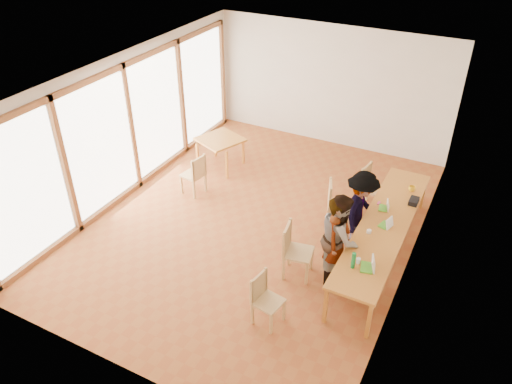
{
  "coord_description": "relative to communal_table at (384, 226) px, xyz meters",
  "views": [
    {
      "loc": [
        3.72,
        -7.23,
        5.93
      ],
      "look_at": [
        0.28,
        -0.56,
        1.1
      ],
      "focal_mm": 35.0,
      "sensor_mm": 36.0,
      "label": 1
    }
  ],
  "objects": [
    {
      "name": "person_far",
      "position": [
        -0.48,
        0.12,
        0.08
      ],
      "size": [
        0.6,
        1.03,
        1.57
      ],
      "primitive_type": "imported",
      "rotation": [
        0.0,
        0.0,
        1.59
      ],
      "color": "gray",
      "rests_on": "ground"
    },
    {
      "name": "chair_far",
      "position": [
        -1.09,
        0.5,
        -0.1
      ],
      "size": [
        0.59,
        0.59,
        0.53
      ],
      "rotation": [
        0.0,
        0.0,
        0.36
      ],
      "color": "tan",
      "rests_on": "ground"
    },
    {
      "name": "laptop_near",
      "position": [
        0.1,
        -1.28,
        0.11
      ],
      "size": [
        0.27,
        0.3,
        0.22
      ],
      "rotation": [
        0.0,
        0.0,
        0.23
      ],
      "color": "#54B629",
      "rests_on": "communal_table"
    },
    {
      "name": "side_table",
      "position": [
        -4.25,
        1.52,
        -0.03
      ],
      "size": [
        0.9,
        0.9,
        0.75
      ],
      "rotation": [
        0.0,
        0.0,
        -0.38
      ],
      "color": "orange",
      "rests_on": "ground"
    },
    {
      "name": "laptop_far",
      "position": [
        -0.11,
        0.44,
        0.1
      ],
      "size": [
        0.22,
        0.24,
        0.18
      ],
      "rotation": [
        0.0,
        0.0,
        0.18
      ],
      "color": "#54B629",
      "rests_on": "communal_table"
    },
    {
      "name": "communal_table",
      "position": [
        0.0,
        0.0,
        0.0
      ],
      "size": [
        0.8,
        4.0,
        0.75
      ],
      "color": "orange",
      "rests_on": "ground"
    },
    {
      "name": "chair_spare",
      "position": [
        -4.12,
        0.27,
        -0.14
      ],
      "size": [
        0.49,
        0.49,
        0.49
      ],
      "rotation": [
        0.0,
        0.0,
        2.98
      ],
      "color": "tan",
      "rests_on": "ground"
    },
    {
      "name": "condiment_cup",
      "position": [
        -0.17,
        -0.4,
        0.08
      ],
      "size": [
        0.08,
        0.08,
        0.06
      ],
      "primitive_type": "cylinder",
      "color": "white",
      "rests_on": "communal_table"
    },
    {
      "name": "ground",
      "position": [
        -2.5,
        -0.05,
        -0.7
      ],
      "size": [
        8.0,
        8.0,
        0.0
      ],
      "primitive_type": "plane",
      "color": "#995225",
      "rests_on": "ground"
    },
    {
      "name": "chair_near",
      "position": [
        -1.21,
        -2.32,
        -0.17
      ],
      "size": [
        0.47,
        0.47,
        0.47
      ],
      "rotation": [
        0.0,
        0.0,
        -0.16
      ],
      "color": "tan",
      "rests_on": "ground"
    },
    {
      "name": "pink_phone",
      "position": [
        -0.26,
        0.56,
        0.05
      ],
      "size": [
        0.05,
        0.1,
        0.01
      ],
      "primitive_type": "cube",
      "color": "#E63F81",
      "rests_on": "communal_table"
    },
    {
      "name": "wall_right",
      "position": [
        0.5,
        -0.05,
        0.8
      ],
      "size": [
        0.1,
        8.0,
        3.0
      ],
      "primitive_type": "cube",
      "color": "beige",
      "rests_on": "ground"
    },
    {
      "name": "laptop_mid",
      "position": [
        0.05,
        -0.07,
        0.1
      ],
      "size": [
        0.24,
        0.26,
        0.19
      ],
      "rotation": [
        0.0,
        0.0,
        -0.27
      ],
      "color": "#54B629",
      "rests_on": "communal_table"
    },
    {
      "name": "green_bottle",
      "position": [
        -0.14,
        -1.37,
        0.19
      ],
      "size": [
        0.07,
        0.07,
        0.28
      ],
      "primitive_type": "cylinder",
      "color": "#136B30",
      "rests_on": "communal_table"
    },
    {
      "name": "chair_empty",
      "position": [
        -0.7,
        1.51,
        -0.13
      ],
      "size": [
        0.51,
        0.51,
        0.5
      ],
      "rotation": [
        0.0,
        0.0,
        -0.17
      ],
      "color": "tan",
      "rests_on": "ground"
    },
    {
      "name": "clear_glass",
      "position": [
        -0.1,
        -1.23,
        0.09
      ],
      "size": [
        0.07,
        0.07,
        0.09
      ],
      "primitive_type": "cylinder",
      "color": "silver",
      "rests_on": "communal_table"
    },
    {
      "name": "window_wall",
      "position": [
        -5.46,
        -0.05,
        0.8
      ],
      "size": [
        0.1,
        8.0,
        3.0
      ],
      "primitive_type": "cube",
      "color": "white",
      "rests_on": "ground"
    },
    {
      "name": "person_mid",
      "position": [
        -0.55,
        -0.84,
        0.12
      ],
      "size": [
        0.87,
        0.97,
        1.65
      ],
      "primitive_type": "imported",
      "rotation": [
        0.0,
        0.0,
        1.93
      ],
      "color": "gray",
      "rests_on": "ground"
    },
    {
      "name": "yellow_mug",
      "position": [
        0.18,
        1.27,
        0.1
      ],
      "size": [
        0.16,
        0.16,
        0.1
      ],
      "primitive_type": "imported",
      "rotation": [
        0.0,
        0.0,
        0.28
      ],
      "color": "yellow",
      "rests_on": "communal_table"
    },
    {
      "name": "black_pouch",
      "position": [
        0.31,
        0.87,
        0.09
      ],
      "size": [
        0.16,
        0.26,
        0.09
      ],
      "primitive_type": "cube",
      "color": "black",
      "rests_on": "communal_table"
    },
    {
      "name": "wall_back",
      "position": [
        -2.5,
        3.95,
        0.8
      ],
      "size": [
        6.0,
        0.1,
        3.0
      ],
      "primitive_type": "cube",
      "color": "beige",
      "rests_on": "ground"
    },
    {
      "name": "person_near",
      "position": [
        -0.57,
        -0.91,
        0.1
      ],
      "size": [
        0.43,
        0.61,
        1.61
      ],
      "primitive_type": "imported",
      "rotation": [
        0.0,
        0.0,
        1.5
      ],
      "color": "gray",
      "rests_on": "ground"
    },
    {
      "name": "wall_front",
      "position": [
        -2.5,
        -4.05,
        0.8
      ],
      "size": [
        6.0,
        0.1,
        3.0
      ],
      "primitive_type": "cube",
      "color": "beige",
      "rests_on": "ground"
    },
    {
      "name": "chair_mid",
      "position": [
        -1.25,
        -1.14,
        -0.09
      ],
      "size": [
        0.54,
        0.54,
        0.54
      ],
      "rotation": [
        0.0,
        0.0,
        0.17
      ],
      "color": "tan",
      "rests_on": "ground"
    },
    {
      "name": "ceiling",
      "position": [
        -2.5,
        -0.05,
        2.32
      ],
      "size": [
        6.0,
        8.0,
        0.04
      ],
      "primitive_type": "cube",
      "color": "white",
      "rests_on": "wall_back"
    }
  ]
}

